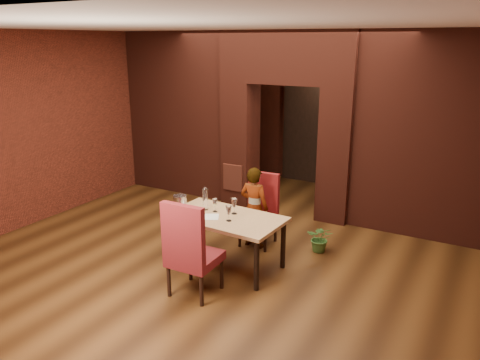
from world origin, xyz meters
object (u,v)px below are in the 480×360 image
object	(u,v)px
wine_glass_b	(234,206)
chair_near	(195,247)
person_seated	(254,207)
wine_glass_a	(215,205)
water_bottle	(205,198)
wine_glass_c	(229,213)
wine_bucket	(180,203)
dining_table	(226,241)
potted_plant	(320,238)
chair_far	(258,211)

from	to	relation	value
wine_glass_b	chair_near	bearing A→B (deg)	-90.33
person_seated	wine_glass_a	distance (m)	0.76
person_seated	water_bottle	bearing A→B (deg)	58.90
chair_near	person_seated	distance (m)	1.58
wine_glass_c	wine_bucket	bearing A→B (deg)	-179.08
chair_near	person_seated	bearing A→B (deg)	-91.06
person_seated	wine_glass_a	bearing A→B (deg)	70.07
wine_glass_a	wine_glass_c	distance (m)	0.40
dining_table	chair_near	size ratio (longest dim) A/B	1.27
wine_glass_c	water_bottle	bearing A→B (deg)	157.48
wine_glass_b	water_bottle	distance (m)	0.45
chair_near	water_bottle	distance (m)	1.03
dining_table	potted_plant	xyz separation A→B (m)	(0.99, 1.07, -0.16)
dining_table	chair_near	bearing A→B (deg)	-83.69
wine_bucket	chair_near	bearing A→B (deg)	-43.60
potted_plant	chair_far	bearing A→B (deg)	-166.53
chair_far	wine_glass_a	world-z (taller)	chair_far
wine_bucket	wine_glass_c	bearing A→B (deg)	0.92
wine_glass_a	water_bottle	bearing A→B (deg)	178.04
dining_table	wine_bucket	distance (m)	0.83
wine_bucket	dining_table	bearing A→B (deg)	11.86
wine_glass_c	wine_glass_b	bearing A→B (deg)	104.84
chair_far	potted_plant	xyz separation A→B (m)	(0.93, 0.22, -0.34)
wine_bucket	potted_plant	world-z (taller)	wine_bucket
dining_table	wine_glass_c	bearing A→B (deg)	-42.11
dining_table	water_bottle	xyz separation A→B (m)	(-0.38, 0.09, 0.53)
wine_bucket	potted_plant	size ratio (longest dim) A/B	0.55
chair_near	wine_glass_c	size ratio (longest dim) A/B	5.89
wine_glass_c	water_bottle	xyz separation A→B (m)	(-0.51, 0.21, 0.06)
chair_far	wine_bucket	world-z (taller)	chair_far
wine_glass_c	potted_plant	size ratio (longest dim) A/B	0.50
chair_near	potted_plant	xyz separation A→B (m)	(0.94, 1.88, -0.41)
wine_bucket	water_bottle	distance (m)	0.36
chair_near	water_bottle	world-z (taller)	chair_near
chair_far	water_bottle	xyz separation A→B (m)	(-0.44, -0.76, 0.35)
chair_near	chair_far	bearing A→B (deg)	-91.91
dining_table	chair_far	world-z (taller)	chair_far
wine_bucket	potted_plant	xyz separation A→B (m)	(1.65, 1.21, -0.64)
dining_table	wine_glass_a	world-z (taller)	wine_glass_a
wine_bucket	water_bottle	size ratio (longest dim) A/B	0.69
wine_glass_c	potted_plant	world-z (taller)	wine_glass_c
dining_table	person_seated	distance (m)	0.81
chair_far	wine_glass_c	distance (m)	1.02
dining_table	person_seated	size ratio (longest dim) A/B	1.25
person_seated	wine_bucket	bearing A→B (deg)	53.04
wine_glass_a	wine_glass_c	world-z (taller)	wine_glass_c
chair_far	wine_glass_c	world-z (taller)	chair_far
water_bottle	potted_plant	world-z (taller)	water_bottle
dining_table	wine_glass_c	world-z (taller)	wine_glass_c
wine_glass_b	wine_glass_c	world-z (taller)	wine_glass_b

